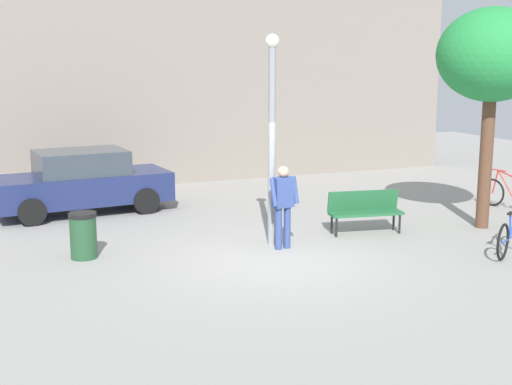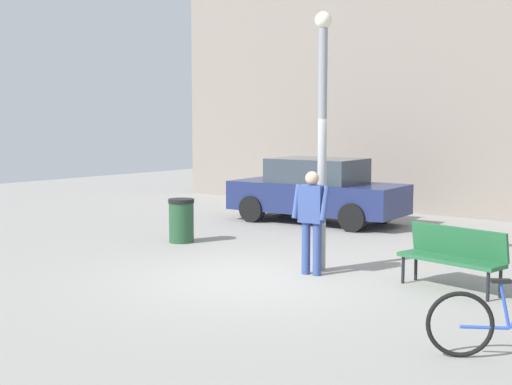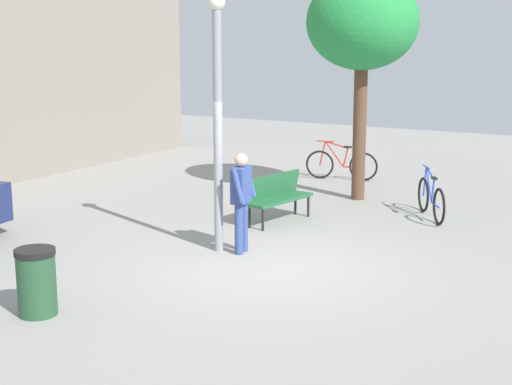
% 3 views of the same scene
% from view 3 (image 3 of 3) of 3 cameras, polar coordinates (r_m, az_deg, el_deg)
% --- Properties ---
extents(ground_plane, '(36.00, 36.00, 0.00)m').
position_cam_3_polar(ground_plane, '(12.07, 1.07, -5.51)').
color(ground_plane, gray).
extents(lamppost, '(0.28, 0.28, 4.21)m').
position_cam_3_polar(lamppost, '(12.49, -2.88, 6.34)').
color(lamppost, gray).
rests_on(lamppost, ground_plane).
extents(person_by_lamppost, '(0.61, 0.34, 1.67)m').
position_cam_3_polar(person_by_lamppost, '(12.57, -1.09, -0.26)').
color(person_by_lamppost, '#334784').
rests_on(person_by_lamppost, ground_plane).
extents(park_bench, '(1.66, 0.74, 0.92)m').
position_cam_3_polar(park_bench, '(14.76, 1.54, -0.12)').
color(park_bench, '#236038').
rests_on(park_bench, ground_plane).
extents(plaza_tree, '(2.38, 2.38, 4.83)m').
position_cam_3_polar(plaza_tree, '(16.65, 7.93, 12.31)').
color(plaza_tree, brown).
rests_on(plaza_tree, ground_plane).
extents(bicycle_blue, '(1.55, 1.02, 0.97)m').
position_cam_3_polar(bicycle_blue, '(15.48, 12.89, -0.46)').
color(bicycle_blue, black).
rests_on(bicycle_blue, ground_plane).
extents(bicycle_red, '(0.46, 1.77, 0.97)m').
position_cam_3_polar(bicycle_red, '(19.18, 6.35, 2.09)').
color(bicycle_red, black).
rests_on(bicycle_red, ground_plane).
extents(trash_bin, '(0.52, 0.52, 0.89)m').
position_cam_3_polar(trash_bin, '(10.33, -16.03, -6.40)').
color(trash_bin, '#234C2D').
rests_on(trash_bin, ground_plane).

